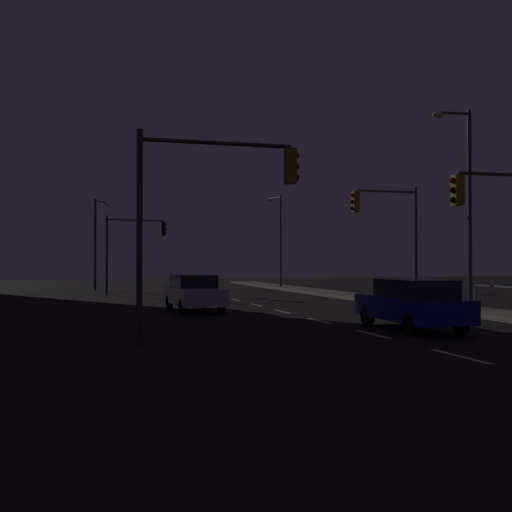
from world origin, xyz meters
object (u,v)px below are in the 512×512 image
(traffic_light_far_right, at_px, (134,239))
(street_lamp_far_end, at_px, (97,235))
(traffic_light_mid_right, at_px, (388,222))
(car, at_px, (412,303))
(car_oncoming, at_px, (194,292))
(traffic_light_near_right, at_px, (212,194))
(street_lamp_corner, at_px, (278,232))
(street_lamp_across_street, at_px, (464,192))

(traffic_light_far_right, xyz_separation_m, street_lamp_far_end, (-2.22, 6.73, 0.54))
(traffic_light_mid_right, relative_size, street_lamp_far_end, 0.80)
(car, relative_size, traffic_light_mid_right, 0.81)
(traffic_light_far_right, relative_size, street_lamp_far_end, 0.74)
(car_oncoming, xyz_separation_m, traffic_light_near_right, (-1.24, -9.59, 3.05))
(traffic_light_far_right, bearing_deg, street_lamp_far_end, 108.28)
(car_oncoming, height_order, street_lamp_far_end, street_lamp_far_end)
(traffic_light_far_right, bearing_deg, car_oncoming, -83.53)
(street_lamp_corner, relative_size, street_lamp_far_end, 1.10)
(car_oncoming, xyz_separation_m, street_lamp_far_end, (-3.77, 20.34, 3.35))
(car_oncoming, bearing_deg, street_lamp_corner, 62.40)
(street_lamp_across_street, height_order, street_lamp_corner, street_lamp_across_street)
(car, bearing_deg, car_oncoming, 121.84)
(traffic_light_mid_right, bearing_deg, traffic_light_near_right, -139.18)
(traffic_light_mid_right, relative_size, traffic_light_far_right, 1.07)
(car, height_order, street_lamp_across_street, street_lamp_across_street)
(traffic_light_mid_right, bearing_deg, street_lamp_far_end, 121.01)
(traffic_light_mid_right, xyz_separation_m, street_lamp_corner, (1.91, 21.55, 0.73))
(car_oncoming, relative_size, traffic_light_far_right, 0.88)
(traffic_light_mid_right, distance_m, street_lamp_far_end, 24.66)
(traffic_light_far_right, relative_size, street_lamp_corner, 0.68)
(traffic_light_mid_right, distance_m, traffic_light_near_right, 13.45)
(traffic_light_near_right, bearing_deg, street_lamp_far_end, 94.82)
(car, distance_m, street_lamp_far_end, 30.49)
(traffic_light_mid_right, xyz_separation_m, street_lamp_across_street, (1.99, -2.85, 1.12))
(car_oncoming, xyz_separation_m, traffic_light_mid_right, (8.94, -0.80, 3.15))
(car_oncoming, height_order, street_lamp_corner, street_lamp_corner)
(car, distance_m, traffic_light_mid_right, 9.13)
(traffic_light_near_right, relative_size, street_lamp_far_end, 0.79)
(car, distance_m, street_lamp_across_street, 8.60)
(car, bearing_deg, street_lamp_across_street, 41.30)
(traffic_light_near_right, bearing_deg, car, 8.86)
(traffic_light_far_right, height_order, street_lamp_across_street, street_lamp_across_street)
(traffic_light_mid_right, bearing_deg, car, -114.94)
(traffic_light_far_right, bearing_deg, street_lamp_across_street, -54.13)
(traffic_light_far_right, xyz_separation_m, street_lamp_across_street, (12.47, -17.25, 1.47))
(traffic_light_mid_right, relative_size, street_lamp_corner, 0.72)
(traffic_light_near_right, bearing_deg, traffic_light_far_right, 90.74)
(street_lamp_corner, xyz_separation_m, street_lamp_far_end, (-14.62, -0.41, -0.54))
(car, xyz_separation_m, street_lamp_across_street, (5.61, 4.92, 4.27))
(traffic_light_mid_right, bearing_deg, car_oncoming, 174.90)
(street_lamp_across_street, bearing_deg, street_lamp_corner, 90.19)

